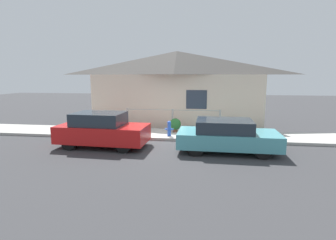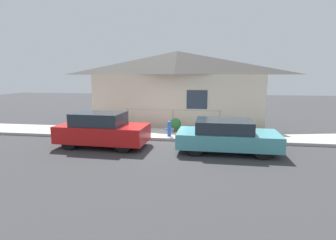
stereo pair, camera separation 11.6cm
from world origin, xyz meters
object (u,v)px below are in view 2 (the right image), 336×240
(car_right, at_px, (226,136))
(potted_plant_near_hydrant, at_px, (175,124))
(fire_hydrant, at_px, (169,128))
(car_left, at_px, (102,130))

(car_right, xyz_separation_m, potted_plant_near_hydrant, (-2.28, 2.65, -0.11))
(car_right, relative_size, fire_hydrant, 5.45)
(fire_hydrant, distance_m, potted_plant_near_hydrant, 0.89)
(car_left, xyz_separation_m, fire_hydrant, (2.51, 1.78, -0.21))
(car_left, height_order, potted_plant_near_hydrant, car_left)
(fire_hydrant, bearing_deg, car_left, -144.67)
(fire_hydrant, xyz_separation_m, potted_plant_near_hydrant, (0.18, 0.87, 0.02))
(fire_hydrant, relative_size, potted_plant_near_hydrant, 1.02)
(potted_plant_near_hydrant, bearing_deg, fire_hydrant, -101.77)
(fire_hydrant, height_order, potted_plant_near_hydrant, fire_hydrant)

